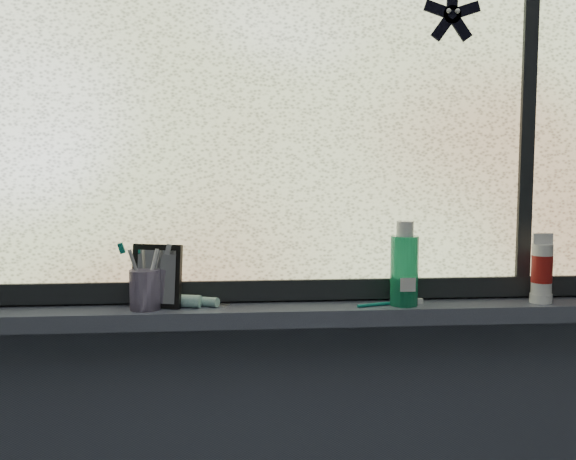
# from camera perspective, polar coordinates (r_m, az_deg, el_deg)

# --- Properties ---
(wall_back) EXTENTS (3.00, 0.01, 2.50)m
(wall_back) POSITION_cam_1_polar(r_m,az_deg,el_deg) (1.60, -0.15, 1.95)
(wall_back) COLOR #9EA3A8
(wall_back) RESTS_ON ground
(windowsill) EXTENTS (1.62, 0.14, 0.04)m
(windowsill) POSITION_cam_1_polar(r_m,az_deg,el_deg) (1.56, 0.08, -7.43)
(windowsill) COLOR #484E61
(windowsill) RESTS_ON wall_back
(window_pane) EXTENTS (1.50, 0.01, 1.00)m
(window_pane) POSITION_cam_1_polar(r_m,az_deg,el_deg) (1.58, -0.08, 12.07)
(window_pane) COLOR silver
(window_pane) RESTS_ON wall_back
(frame_bottom) EXTENTS (1.60, 0.03, 0.05)m
(frame_bottom) POSITION_cam_1_polar(r_m,az_deg,el_deg) (1.60, -0.07, -5.30)
(frame_bottom) COLOR black
(frame_bottom) RESTS_ON windowsill
(frame_mullion) EXTENTS (0.03, 0.03, 1.00)m
(frame_mullion) POSITION_cam_1_polar(r_m,az_deg,el_deg) (1.73, 20.49, 11.15)
(frame_mullion) COLOR black
(frame_mullion) RESTS_ON wall_back
(starfish_sticker) EXTENTS (0.15, 0.02, 0.15)m
(starfish_sticker) POSITION_cam_1_polar(r_m,az_deg,el_deg) (1.68, 14.37, 18.06)
(starfish_sticker) COLOR black
(starfish_sticker) RESTS_ON window_pane
(vanity_mirror) EXTENTS (0.13, 0.09, 0.15)m
(vanity_mirror) POSITION_cam_1_polar(r_m,az_deg,el_deg) (1.55, -11.58, -4.03)
(vanity_mirror) COLOR black
(vanity_mirror) RESTS_ON windowsill
(toothpaste_tube) EXTENTS (0.17, 0.09, 0.03)m
(toothpaste_tube) POSITION_cam_1_polar(r_m,az_deg,el_deg) (1.55, -8.08, -6.27)
(toothpaste_tube) COLOR white
(toothpaste_tube) RESTS_ON windowsill
(toothbrush_cup) EXTENTS (0.07, 0.07, 0.09)m
(toothbrush_cup) POSITION_cam_1_polar(r_m,az_deg,el_deg) (1.54, -12.61, -5.20)
(toothbrush_cup) COLOR #B39ED1
(toothbrush_cup) RESTS_ON windowsill
(toothbrush_lying) EXTENTS (0.18, 0.07, 0.01)m
(toothbrush_lying) POSITION_cam_1_polar(r_m,az_deg,el_deg) (1.57, 8.64, -6.41)
(toothbrush_lying) COLOR #0C7265
(toothbrush_lying) RESTS_ON windowsill
(mouthwash_bottle) EXTENTS (0.09, 0.09, 0.17)m
(mouthwash_bottle) POSITION_cam_1_polar(r_m,az_deg,el_deg) (1.57, 10.31, -2.94)
(mouthwash_bottle) COLOR #1FA16B
(mouthwash_bottle) RESTS_ON windowsill
(cream_tube) EXTENTS (0.06, 0.06, 0.12)m
(cream_tube) POSITION_cam_1_polar(r_m,az_deg,el_deg) (1.69, 21.65, -2.98)
(cream_tube) COLOR silver
(cream_tube) RESTS_ON windowsill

